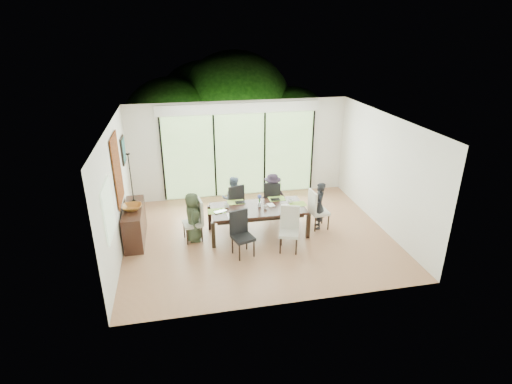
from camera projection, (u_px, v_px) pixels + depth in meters
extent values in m
cube|color=brown|center=(258.00, 236.00, 9.29)|extent=(6.00, 5.00, 0.01)
cube|color=white|center=(258.00, 121.00, 8.24)|extent=(6.00, 5.00, 0.01)
cube|color=silver|center=(240.00, 150.00, 11.03)|extent=(6.00, 0.02, 2.70)
cube|color=white|center=(290.00, 236.00, 6.50)|extent=(6.00, 0.02, 2.70)
cube|color=silver|center=(115.00, 192.00, 8.21)|extent=(0.02, 5.00, 2.70)
cube|color=silver|center=(384.00, 172.00, 9.32)|extent=(0.02, 5.00, 2.70)
cube|color=#598C3F|center=(240.00, 155.00, 11.06)|extent=(4.20, 0.02, 2.30)
cube|color=white|center=(239.00, 108.00, 10.55)|extent=(4.40, 0.06, 0.28)
cube|color=black|center=(163.00, 160.00, 10.66)|extent=(0.05, 0.04, 2.30)
cube|color=black|center=(215.00, 157.00, 10.92)|extent=(0.05, 0.04, 2.30)
cube|color=black|center=(265.00, 154.00, 11.18)|extent=(0.05, 0.04, 2.30)
cube|color=black|center=(312.00, 151.00, 11.44)|extent=(0.05, 0.04, 2.30)
cube|color=#8CAD7F|center=(109.00, 210.00, 7.07)|extent=(0.02, 0.90, 1.00)
cube|color=#513522|center=(236.00, 185.00, 12.38)|extent=(6.00, 1.80, 0.10)
cube|color=brown|center=(231.00, 159.00, 12.87)|extent=(6.00, 0.08, 0.06)
sphere|color=#14380F|center=(172.00, 127.00, 13.10)|extent=(3.20, 3.20, 3.20)
sphere|color=#14380F|center=(235.00, 110.00, 13.91)|extent=(4.00, 4.00, 4.00)
sphere|color=#14380F|center=(291.00, 128.00, 13.73)|extent=(2.80, 2.80, 2.80)
sphere|color=#14380F|center=(205.00, 112.00, 14.43)|extent=(3.60, 3.60, 3.60)
cube|color=black|center=(258.00, 209.00, 9.14)|extent=(2.14, 0.98, 0.05)
cube|color=black|center=(258.00, 212.00, 9.17)|extent=(1.96, 0.80, 0.09)
cube|color=black|center=(213.00, 235.00, 8.68)|extent=(0.08, 0.08, 0.62)
cube|color=black|center=(308.00, 226.00, 9.08)|extent=(0.08, 0.08, 0.62)
cube|color=black|center=(210.00, 218.00, 9.46)|extent=(0.08, 0.08, 0.62)
cube|color=black|center=(297.00, 210.00, 9.86)|extent=(0.08, 0.08, 0.62)
imported|color=#36432C|center=(193.00, 217.00, 8.89)|extent=(0.41, 0.58, 1.15)
imported|color=black|center=(319.00, 206.00, 9.44)|extent=(0.45, 0.60, 1.15)
imported|color=slate|center=(233.00, 199.00, 9.83)|extent=(0.60, 0.45, 1.15)
imported|color=#281E2E|center=(272.00, 195.00, 10.02)|extent=(0.59, 0.42, 1.15)
cube|color=olive|center=(217.00, 211.00, 8.95)|extent=(0.39, 0.29, 0.01)
cube|color=olive|center=(298.00, 204.00, 9.31)|extent=(0.39, 0.29, 0.01)
cube|color=#8EB23F|center=(236.00, 202.00, 9.41)|extent=(0.39, 0.29, 0.01)
cube|color=#87B942|center=(277.00, 199.00, 9.59)|extent=(0.39, 0.29, 0.01)
cube|color=white|center=(236.00, 215.00, 8.76)|extent=(0.39, 0.29, 0.01)
cube|color=black|center=(240.00, 202.00, 9.38)|extent=(0.23, 0.16, 0.01)
cube|color=black|center=(275.00, 199.00, 9.54)|extent=(0.21, 0.15, 0.01)
cube|color=white|center=(288.00, 206.00, 9.22)|extent=(0.27, 0.20, 0.00)
cube|color=white|center=(236.00, 215.00, 8.75)|extent=(0.23, 0.23, 0.02)
cube|color=orange|center=(236.00, 214.00, 8.75)|extent=(0.18, 0.18, 0.01)
cylinder|color=silver|center=(260.00, 204.00, 9.17)|extent=(0.07, 0.07, 0.11)
cylinder|color=#337226|center=(260.00, 200.00, 9.12)|extent=(0.04, 0.04, 0.14)
sphere|color=#4A58BA|center=(260.00, 197.00, 9.09)|extent=(0.10, 0.10, 0.10)
imported|color=silver|center=(221.00, 212.00, 8.88)|extent=(0.34, 0.28, 0.02)
imported|color=white|center=(227.00, 206.00, 9.12)|extent=(0.15, 0.15, 0.09)
imported|color=white|center=(265.00, 207.00, 9.05)|extent=(0.10, 0.10, 0.08)
imported|color=white|center=(290.00, 201.00, 9.35)|extent=(0.15, 0.15, 0.09)
imported|color=white|center=(268.00, 205.00, 9.22)|extent=(0.17, 0.22, 0.02)
cube|color=black|center=(135.00, 224.00, 8.97)|extent=(0.40, 1.43, 0.80)
imported|color=#985C21|center=(132.00, 207.00, 8.71)|extent=(0.42, 0.42, 0.10)
cylinder|color=black|center=(134.00, 201.00, 9.13)|extent=(0.09, 0.09, 0.04)
cylinder|color=black|center=(131.00, 178.00, 8.91)|extent=(0.02, 0.02, 1.11)
cylinder|color=black|center=(128.00, 154.00, 8.70)|extent=(0.09, 0.09, 0.03)
cylinder|color=silver|center=(127.00, 152.00, 8.68)|extent=(0.03, 0.03, 0.09)
cube|color=#9C4116|center=(117.00, 170.00, 8.44)|extent=(0.02, 1.00, 1.50)
cube|color=black|center=(123.00, 150.00, 9.60)|extent=(0.03, 0.55, 0.65)
cube|color=#184E4D|center=(124.00, 150.00, 9.60)|extent=(0.01, 0.45, 0.55)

